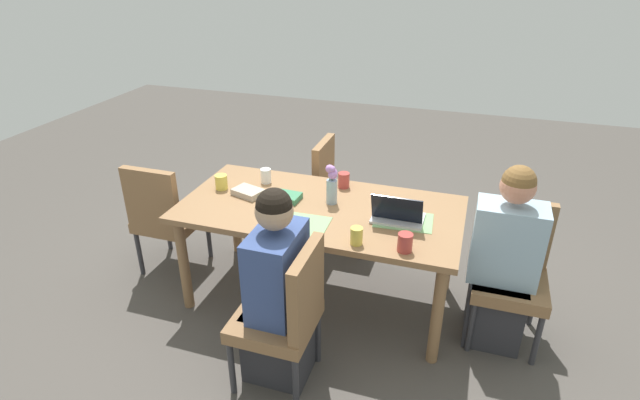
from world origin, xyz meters
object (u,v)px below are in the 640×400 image
object	(u,v)px
chair_near_left_mid	(287,311)
coffee_mug_near_left	(357,236)
book_red_cover	(285,197)
dining_table	(320,217)
coffee_mug_centre_left	(344,180)
book_blue_cover	(248,192)
coffee_mug_near_right	(405,242)
flower_vase	(332,183)
chair_far_right_near	(337,189)
laptop_head_right_left_near	(398,215)
coffee_mug_far_left	(266,176)
person_near_left_mid	(278,298)
chair_head_left_left_far	(164,214)
chair_head_right_left_near	(512,266)
person_head_right_left_near	(502,267)
coffee_mug_centre_right	(221,182)

from	to	relation	value
chair_near_left_mid	coffee_mug_near_left	size ratio (longest dim) A/B	8.57
chair_near_left_mid	book_red_cover	bearing A→B (deg)	111.64
dining_table	coffee_mug_centre_left	bearing A→B (deg)	78.98
chair_near_left_mid	book_blue_cover	distance (m)	1.04
coffee_mug_near_right	coffee_mug_centre_left	xyz separation A→B (m)	(-0.55, 0.70, 0.00)
flower_vase	book_red_cover	bearing A→B (deg)	-171.08
chair_far_right_near	coffee_mug_centre_left	xyz separation A→B (m)	(0.17, -0.42, 0.29)
book_red_cover	coffee_mug_near_left	bearing A→B (deg)	-30.88
laptop_head_right_left_near	dining_table	bearing A→B (deg)	175.74
chair_far_right_near	coffee_mug_far_left	world-z (taller)	chair_far_right_near
laptop_head_right_left_near	coffee_mug_centre_left	world-z (taller)	laptop_head_right_left_near
flower_vase	book_blue_cover	bearing A→B (deg)	-173.74
person_near_left_mid	book_red_cover	distance (m)	0.84
dining_table	book_red_cover	world-z (taller)	book_red_cover
chair_far_right_near	book_red_cover	world-z (taller)	chair_far_right_near
chair_head_left_left_far	coffee_mug_far_left	world-z (taller)	chair_head_left_left_far
chair_far_right_near	book_blue_cover	world-z (taller)	chair_far_right_near
flower_vase	chair_near_left_mid	bearing A→B (deg)	-89.15
chair_head_right_left_near	chair_near_left_mid	world-z (taller)	same
person_head_right_left_near	flower_vase	size ratio (longest dim) A/B	4.35
flower_vase	coffee_mug_centre_left	world-z (taller)	flower_vase
coffee_mug_centre_right	coffee_mug_near_left	bearing A→B (deg)	-21.14
person_near_left_mid	book_red_cover	world-z (taller)	person_near_left_mid
coffee_mug_centre_right	book_red_cover	bearing A→B (deg)	-2.15
coffee_mug_near_right	coffee_mug_centre_left	world-z (taller)	same
person_head_right_left_near	flower_vase	distance (m)	1.18
coffee_mug_near_left	laptop_head_right_left_near	bearing A→B (deg)	62.15
chair_far_right_near	book_red_cover	size ratio (longest dim) A/B	4.50
chair_far_right_near	flower_vase	size ratio (longest dim) A/B	3.27
chair_head_right_left_near	person_head_right_left_near	world-z (taller)	person_head_right_left_near
flower_vase	laptop_head_right_left_near	xyz separation A→B (m)	(0.46, -0.12, -0.10)
chair_head_left_left_far	book_red_cover	bearing A→B (deg)	4.08
chair_near_left_mid	dining_table	bearing A→B (deg)	95.01
dining_table	coffee_mug_centre_right	world-z (taller)	coffee_mug_centre_right
laptop_head_right_left_near	coffee_mug_centre_left	distance (m)	0.59
coffee_mug_centre_right	chair_near_left_mid	bearing A→B (deg)	-45.79
chair_far_right_near	book_red_cover	bearing A→B (deg)	-101.79
person_head_right_left_near	laptop_head_right_left_near	world-z (taller)	person_head_right_left_near
flower_vase	coffee_mug_centre_right	size ratio (longest dim) A/B	2.63
chair_near_left_mid	person_near_left_mid	bearing A→B (deg)	141.24
person_near_left_mid	book_blue_cover	distance (m)	0.94
chair_head_right_left_near	chair_far_right_near	xyz separation A→B (m)	(-1.34, 0.73, 0.00)
coffee_mug_near_right	coffee_mug_centre_left	bearing A→B (deg)	128.16
chair_near_left_mid	person_near_left_mid	size ratio (longest dim) A/B	0.75
coffee_mug_far_left	book_red_cover	bearing A→B (deg)	-42.24
coffee_mug_near_right	book_red_cover	xyz separation A→B (m)	(-0.88, 0.39, -0.03)
chair_far_right_near	book_red_cover	distance (m)	0.79
laptop_head_right_left_near	coffee_mug_centre_right	xyz separation A→B (m)	(-1.27, 0.09, 0.01)
person_head_right_left_near	book_red_cover	world-z (taller)	person_head_right_left_near
chair_far_right_near	laptop_head_right_left_near	bearing A→B (deg)	-52.15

